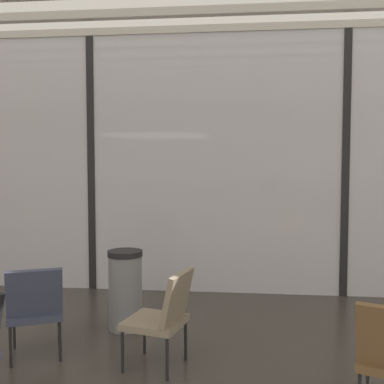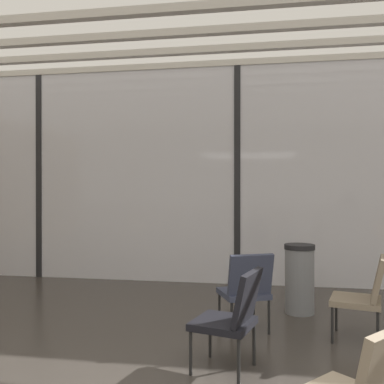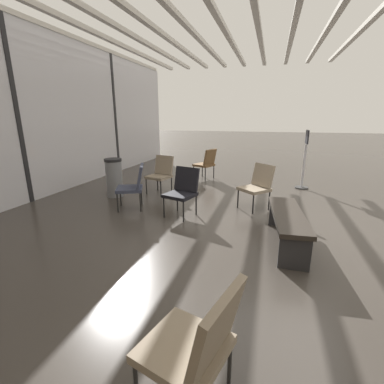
# 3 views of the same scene
# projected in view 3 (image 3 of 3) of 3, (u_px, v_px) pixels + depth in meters

# --- Properties ---
(ground_plane) EXTENTS (60.00, 60.00, 0.00)m
(ground_plane) POSITION_uv_depth(u_px,v_px,m) (286.00, 229.00, 4.31)
(ground_plane) COLOR #38332D
(glass_curtain_wall) EXTENTS (14.00, 0.08, 3.58)m
(glass_curtain_wall) POSITION_uv_depth(u_px,v_px,m) (16.00, 115.00, 5.24)
(glass_curtain_wall) COLOR silver
(glass_curtain_wall) RESTS_ON ground
(window_mullion_1) EXTENTS (0.10, 0.12, 3.58)m
(window_mullion_1) POSITION_uv_depth(u_px,v_px,m) (16.00, 115.00, 5.24)
(window_mullion_1) COLOR black
(window_mullion_1) RESTS_ON ground
(window_mullion_2) EXTENTS (0.10, 0.12, 3.58)m
(window_mullion_2) POSITION_uv_depth(u_px,v_px,m) (114.00, 115.00, 8.47)
(window_mullion_2) COLOR black
(window_mullion_2) RESTS_ON ground
(lounge_chair_0) EXTENTS (0.65, 0.67, 0.87)m
(lounge_chair_0) POSITION_uv_depth(u_px,v_px,m) (134.00, 184.00, 5.16)
(lounge_chair_0) COLOR #33384C
(lounge_chair_0) RESTS_ON ground
(lounge_chair_1) EXTENTS (0.63, 0.60, 0.87)m
(lounge_chair_1) POSITION_uv_depth(u_px,v_px,m) (183.00, 189.00, 4.82)
(lounge_chair_1) COLOR black
(lounge_chair_1) RESTS_ON ground
(lounge_chair_2) EXTENTS (0.71, 0.71, 0.87)m
(lounge_chair_2) POSITION_uv_depth(u_px,v_px,m) (258.00, 184.00, 5.17)
(lounge_chair_2) COLOR #7F705B
(lounge_chair_2) RESTS_ON ground
(lounge_chair_3) EXTENTS (0.63, 0.60, 0.87)m
(lounge_chair_3) POSITION_uv_depth(u_px,v_px,m) (161.00, 172.00, 6.26)
(lounge_chair_3) COLOR #7F705B
(lounge_chair_3) RESTS_ON ground
(lounge_chair_4) EXTENTS (0.60, 0.64, 0.87)m
(lounge_chair_4) POSITION_uv_depth(u_px,v_px,m) (197.00, 342.00, 1.54)
(lounge_chair_4) COLOR #7F705B
(lounge_chair_4) RESTS_ON ground
(lounge_chair_5) EXTENTS (0.65, 0.67, 0.87)m
(lounge_chair_5) POSITION_uv_depth(u_px,v_px,m) (206.00, 162.00, 7.67)
(lounge_chair_5) COLOR brown
(lounge_chair_5) RESTS_ON ground
(waiting_bench) EXTENTS (1.53, 0.54, 0.47)m
(waiting_bench) POSITION_uv_depth(u_px,v_px,m) (287.00, 220.00, 3.72)
(waiting_bench) COLOR #28231E
(waiting_bench) RESTS_ON ground
(trash_bin) EXTENTS (0.38, 0.38, 0.86)m
(trash_bin) POSITION_uv_depth(u_px,v_px,m) (114.00, 178.00, 5.99)
(trash_bin) COLOR slate
(trash_bin) RESTS_ON ground
(info_sign) EXTENTS (0.44, 0.32, 1.44)m
(info_sign) POSITION_uv_depth(u_px,v_px,m) (304.00, 162.00, 6.61)
(info_sign) COLOR #333333
(info_sign) RESTS_ON ground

